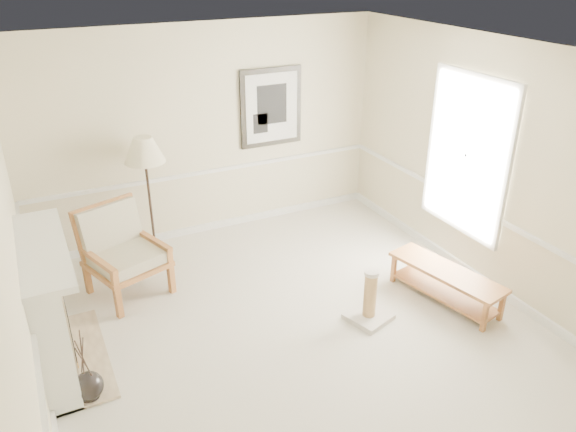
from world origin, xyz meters
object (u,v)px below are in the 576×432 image
object	(u,v)px
armchair	(120,247)
bench	(446,280)
floor_vase	(89,387)
floor_lamp	(144,153)
scratching_post	(369,304)

from	to	relation	value
armchair	bench	distance (m)	3.80
floor_vase	floor_lamp	world-z (taller)	floor_lamp
scratching_post	floor_lamp	bearing A→B (deg)	124.84
floor_lamp	armchair	bearing A→B (deg)	-127.27
floor_lamp	bench	world-z (taller)	floor_lamp
floor_vase	floor_lamp	xyz separation A→B (m)	(1.21, 2.44, 1.27)
floor_vase	scratching_post	xyz separation A→B (m)	(2.97, -0.08, 0.05)
floor_vase	armchair	xyz separation A→B (m)	(0.67, 1.72, 0.42)
floor_lamp	scratching_post	world-z (taller)	floor_lamp
scratching_post	bench	bearing A→B (deg)	-4.12
bench	scratching_post	bearing A→B (deg)	175.88
bench	scratching_post	xyz separation A→B (m)	(-0.99, 0.07, -0.07)
floor_lamp	scratching_post	size ratio (longest dim) A/B	2.65
floor_vase	armchair	size ratio (longest dim) A/B	0.74
armchair	scratching_post	distance (m)	2.95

